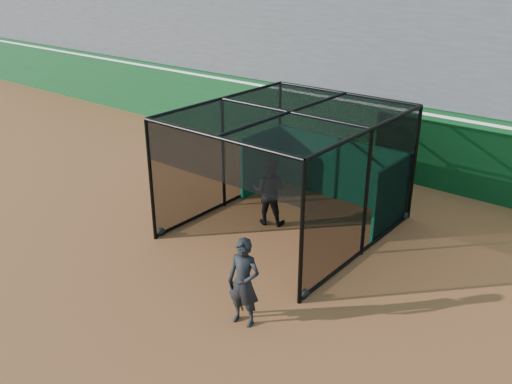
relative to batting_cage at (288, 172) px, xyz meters
The scene contains 6 objects.
ground 3.68m from the batting_cage, 106.35° to the right, with size 120.00×120.00×0.00m, color #98542C.
outfield_wall 5.41m from the batting_cage, 99.97° to the left, with size 50.00×0.50×2.50m.
grandstand 9.58m from the batting_cage, 95.87° to the left, with size 50.00×7.85×8.95m.
batting_cage is the anchor object (origin of this frame).
batter 0.87m from the batting_cage, behind, with size 0.91×0.71×1.87m, color black.
on_deck_player 4.37m from the batting_cage, 65.34° to the right, with size 0.75×0.57×1.85m.
Camera 1 is at (8.56, -7.52, 6.66)m, focal length 38.00 mm.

